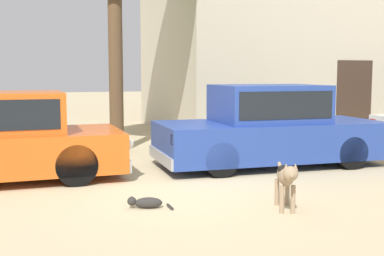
# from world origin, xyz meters

# --- Properties ---
(ground_plane) EXTENTS (80.00, 80.00, 0.00)m
(ground_plane) POSITION_xyz_m (0.00, 0.00, 0.00)
(ground_plane) COLOR tan
(parked_sedan_second) EXTENTS (4.43, 1.89, 1.54)m
(parked_sedan_second) POSITION_xyz_m (2.21, 1.31, 0.75)
(parked_sedan_second) COLOR navy
(parked_sedan_second) RESTS_ON ground_plane
(apartment_block) EXTENTS (12.83, 6.16, 8.16)m
(apartment_block) POSITION_xyz_m (8.15, 7.28, 4.08)
(apartment_block) COLOR #BCB299
(apartment_block) RESTS_ON ground_plane
(stray_dog_spotted) EXTENTS (0.40, 0.97, 0.67)m
(stray_dog_spotted) POSITION_xyz_m (0.96, -1.63, 0.44)
(stray_dog_spotted) COLOR #997F60
(stray_dog_spotted) RESTS_ON ground_plane
(stray_cat) EXTENTS (0.55, 0.33, 0.17)m
(stray_cat) POSITION_xyz_m (-0.72, -0.96, 0.07)
(stray_cat) COLOR #2D2B28
(stray_cat) RESTS_ON ground_plane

